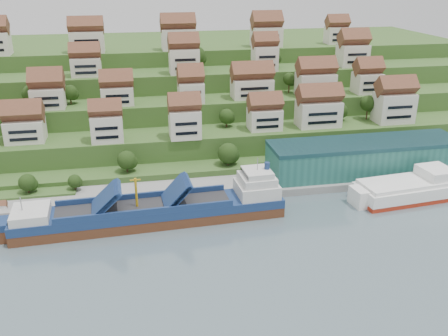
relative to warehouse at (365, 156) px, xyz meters
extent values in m
plane|color=slate|center=(-52.00, -17.00, -7.20)|extent=(300.00, 300.00, 0.00)
cube|color=gray|center=(-32.00, -2.00, -6.10)|extent=(180.00, 14.00, 2.20)
cube|color=#2D4C1E|center=(-52.00, 69.00, -5.20)|extent=(260.00, 128.00, 4.00)
cube|color=#2D4C1E|center=(-52.00, 74.00, -1.70)|extent=(260.00, 118.00, 11.00)
cube|color=#2D4C1E|center=(-52.00, 82.00, 1.80)|extent=(260.00, 102.00, 18.00)
cube|color=#2D4C1E|center=(-52.00, 90.00, 5.30)|extent=(260.00, 86.00, 25.00)
cube|color=#2D4C1E|center=(-52.00, 99.00, 8.30)|extent=(260.00, 68.00, 31.00)
cube|color=silver|center=(-103.30, 24.08, 7.28)|extent=(11.70, 8.57, 6.97)
cube|color=silver|center=(-78.15, 19.15, 8.00)|extent=(9.73, 7.03, 8.41)
cube|color=silver|center=(-53.81, 18.14, 8.34)|extent=(9.80, 7.62, 9.08)
cube|color=silver|center=(-26.47, 21.92, 7.29)|extent=(10.78, 7.73, 6.98)
cube|color=silver|center=(-7.39, 21.94, 8.12)|extent=(14.52, 8.26, 8.63)
cube|color=silver|center=(20.32, 21.48, 8.94)|extent=(13.01, 8.31, 10.29)
cube|color=silver|center=(-97.14, 37.41, 14.24)|extent=(10.77, 8.98, 6.87)
cube|color=silver|center=(-74.53, 37.47, 13.91)|extent=(10.83, 7.90, 6.21)
cube|color=silver|center=(-49.35, 36.28, 14.27)|extent=(8.59, 8.56, 6.93)
cube|color=silver|center=(-27.02, 37.85, 14.24)|extent=(14.36, 8.36, 6.87)
cube|color=silver|center=(-3.28, 36.93, 14.84)|extent=(13.54, 8.18, 8.08)
cube|color=silver|center=(17.20, 37.11, 14.50)|extent=(9.65, 8.04, 7.40)
cube|color=silver|center=(-85.17, 53.83, 21.13)|extent=(10.59, 7.30, 6.67)
cube|color=silver|center=(-49.66, 51.54, 22.38)|extent=(10.79, 7.79, 9.16)
cube|color=silver|center=(-18.70, 51.60, 22.41)|extent=(9.13, 7.14, 9.22)
cube|color=silver|center=(18.17, 53.60, 22.05)|extent=(11.20, 8.47, 8.49)
cube|color=silver|center=(-85.03, 69.89, 27.83)|extent=(12.79, 7.51, 8.06)
cube|color=silver|center=(-49.55, 70.16, 27.88)|extent=(13.27, 8.15, 8.16)
cube|color=silver|center=(-12.54, 71.96, 27.76)|extent=(12.06, 8.73, 7.91)
cube|color=silver|center=(19.64, 74.29, 27.34)|extent=(9.24, 7.05, 7.08)
ellipsoid|color=#244015|center=(-41.56, 9.11, 0.67)|extent=(6.58, 6.58, 6.58)
ellipsoid|color=#244015|center=(-72.78, 9.29, 0.66)|extent=(5.70, 5.70, 5.70)
ellipsoid|color=#244015|center=(2.45, 26.11, 7.57)|extent=(5.19, 5.19, 5.19)
ellipsoid|color=#244015|center=(12.76, 26.11, 9.72)|extent=(5.66, 5.66, 5.66)
ellipsoid|color=#244015|center=(-38.55, 26.66, 7.55)|extent=(5.21, 5.21, 5.21)
ellipsoid|color=#244015|center=(-11.37, 42.83, 15.99)|extent=(4.72, 4.72, 4.72)
ellipsoid|color=#244015|center=(-103.34, 42.38, 14.57)|extent=(6.29, 6.29, 6.29)
ellipsoid|color=#244015|center=(-90.47, 40.97, 14.86)|extent=(5.21, 5.21, 5.21)
ellipsoid|color=#244015|center=(-44.48, 56.21, 23.54)|extent=(7.13, 7.13, 7.13)
ellipsoid|color=#244015|center=(-12.86, 56.97, 21.79)|extent=(4.64, 4.64, 4.64)
ellipsoid|color=#244015|center=(-100.39, 2.00, -1.28)|extent=(4.90, 4.90, 4.90)
ellipsoid|color=#244015|center=(-87.67, 2.00, -1.93)|extent=(3.87, 3.87, 3.87)
cube|color=#26685E|center=(0.00, 0.00, 0.00)|extent=(60.00, 15.00, 10.00)
cylinder|color=gray|center=(-34.00, -7.00, -1.00)|extent=(0.16, 0.16, 8.00)
cube|color=maroon|center=(-33.40, -7.00, 2.60)|extent=(1.20, 0.05, 0.80)
cube|color=white|center=(-106.00, -5.50, -5.10)|extent=(2.40, 2.20, 2.20)
cube|color=#572F1A|center=(-67.14, -17.23, -6.20)|extent=(69.52, 13.49, 4.43)
cube|color=navy|center=(-67.14, -17.23, -3.39)|extent=(69.52, 13.59, 2.30)
cube|color=silver|center=(-96.36, -18.44, -1.17)|extent=(9.27, 10.46, 2.30)
cube|color=#262628|center=(-68.91, -17.30, -2.24)|extent=(44.66, 10.87, 0.27)
cube|color=navy|center=(-78.65, -17.70, 0.78)|extent=(7.04, 10.05, 6.13)
cube|color=navy|center=(-60.94, -16.97, 0.78)|extent=(6.71, 10.04, 6.48)
cylinder|color=gold|center=(-70.68, -17.37, 1.66)|extent=(0.65, 0.65, 7.98)
cube|color=silver|center=(-38.79, -16.05, -0.55)|extent=(11.05, 10.54, 3.55)
cube|color=silver|center=(-38.79, -16.05, 2.28)|extent=(9.23, 9.40, 2.22)
cube|color=silver|center=(-38.79, -16.05, 4.15)|extent=(7.41, 8.26, 1.60)
cylinder|color=navy|center=(-36.14, -15.94, 5.83)|extent=(1.48, 1.48, 1.95)
cube|color=#9C2311|center=(6.68, -16.51, -6.57)|extent=(32.58, 14.67, 2.74)
cube|color=white|center=(6.68, -16.51, -4.25)|extent=(32.59, 14.79, 3.37)
cube|color=white|center=(6.68, -16.51, -2.15)|extent=(30.89, 13.36, 1.26)
cube|color=white|center=(14.54, -15.72, -0.36)|extent=(9.30, 10.06, 3.16)
camera|label=1|loc=(-70.87, -134.08, 54.52)|focal=40.00mm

